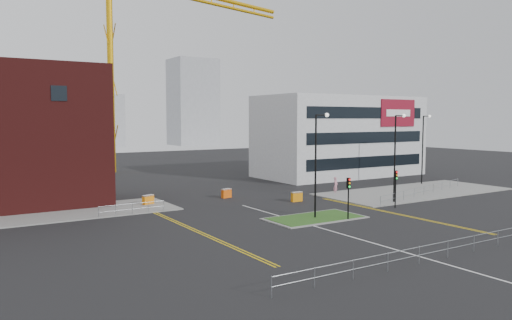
% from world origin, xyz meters
% --- Properties ---
extents(ground, '(200.00, 200.00, 0.00)m').
position_xyz_m(ground, '(0.00, 0.00, 0.00)').
color(ground, black).
rests_on(ground, ground).
extents(pavement_left, '(28.00, 8.00, 0.12)m').
position_xyz_m(pavement_left, '(-20.00, 22.00, 0.06)').
color(pavement_left, slate).
rests_on(pavement_left, ground).
extents(pavement_right, '(24.00, 10.00, 0.12)m').
position_xyz_m(pavement_right, '(22.00, 14.00, 0.06)').
color(pavement_right, slate).
rests_on(pavement_right, ground).
extents(island_kerb, '(8.60, 4.60, 0.08)m').
position_xyz_m(island_kerb, '(2.00, 8.00, 0.04)').
color(island_kerb, slate).
rests_on(island_kerb, ground).
extents(grass_island, '(8.00, 4.00, 0.12)m').
position_xyz_m(grass_island, '(2.00, 8.00, 0.06)').
color(grass_island, '#1E4617').
rests_on(grass_island, ground).
extents(office_block, '(25.00, 12.20, 12.00)m').
position_xyz_m(office_block, '(26.01, 31.97, 6.00)').
color(office_block, '#B7B9BD').
rests_on(office_block, ground).
extents(tower_crane, '(51.31, 15.24, 35.69)m').
position_xyz_m(tower_crane, '(3.77, 56.61, 24.73)').
color(tower_crane, '#CF940C').
rests_on(tower_crane, ground).
extents(streetlamp_island, '(1.46, 0.36, 9.18)m').
position_xyz_m(streetlamp_island, '(2.22, 8.00, 5.41)').
color(streetlamp_island, black).
rests_on(streetlamp_island, ground).
extents(streetlamp_right_near, '(1.46, 0.36, 9.18)m').
position_xyz_m(streetlamp_right_near, '(14.22, 10.00, 5.41)').
color(streetlamp_right_near, black).
rests_on(streetlamp_right_near, ground).
extents(streetlamp_right_far, '(1.46, 0.36, 9.18)m').
position_xyz_m(streetlamp_right_far, '(28.22, 18.00, 5.41)').
color(streetlamp_right_far, black).
rests_on(streetlamp_right_far, ground).
extents(traffic_light_island, '(0.28, 0.33, 3.65)m').
position_xyz_m(traffic_light_island, '(4.00, 5.98, 2.57)').
color(traffic_light_island, black).
rests_on(traffic_light_island, ground).
extents(traffic_light_right, '(0.28, 0.33, 3.65)m').
position_xyz_m(traffic_light_right, '(12.00, 7.98, 2.57)').
color(traffic_light_right, black).
rests_on(traffic_light_right, ground).
extents(railing_front, '(24.05, 0.05, 1.10)m').
position_xyz_m(railing_front, '(0.00, -6.00, 0.78)').
color(railing_front, gray).
rests_on(railing_front, ground).
extents(railing_left, '(6.05, 0.05, 1.10)m').
position_xyz_m(railing_left, '(-11.00, 18.00, 0.74)').
color(railing_left, gray).
rests_on(railing_left, ground).
extents(railing_right, '(19.05, 5.05, 1.10)m').
position_xyz_m(railing_right, '(20.50, 11.50, 0.78)').
color(railing_right, gray).
rests_on(railing_right, ground).
extents(centre_line, '(0.15, 30.00, 0.01)m').
position_xyz_m(centre_line, '(0.00, 2.00, 0.01)').
color(centre_line, silver).
rests_on(centre_line, ground).
extents(yellow_left_a, '(0.12, 24.00, 0.01)m').
position_xyz_m(yellow_left_a, '(-9.00, 10.00, 0.01)').
color(yellow_left_a, gold).
rests_on(yellow_left_a, ground).
extents(yellow_left_b, '(0.12, 24.00, 0.01)m').
position_xyz_m(yellow_left_b, '(-8.70, 10.00, 0.01)').
color(yellow_left_b, gold).
rests_on(yellow_left_b, ground).
extents(yellow_right_a, '(0.12, 20.00, 0.01)m').
position_xyz_m(yellow_right_a, '(9.50, 6.00, 0.01)').
color(yellow_right_a, gold).
rests_on(yellow_right_a, ground).
extents(yellow_right_b, '(0.12, 20.00, 0.01)m').
position_xyz_m(yellow_right_b, '(9.80, 6.00, 0.01)').
color(yellow_right_b, gold).
rests_on(yellow_right_b, ground).
extents(skyline_b, '(24.00, 12.00, 16.00)m').
position_xyz_m(skyline_b, '(10.00, 130.00, 8.00)').
color(skyline_b, gray).
rests_on(skyline_b, ground).
extents(skyline_c, '(14.00, 12.00, 28.00)m').
position_xyz_m(skyline_c, '(45.00, 125.00, 14.00)').
color(skyline_c, gray).
rests_on(skyline_c, ground).
extents(skyline_d, '(30.00, 12.00, 12.00)m').
position_xyz_m(skyline_d, '(-8.00, 140.00, 6.00)').
color(skyline_d, gray).
rests_on(skyline_d, ground).
extents(pedestrian, '(0.86, 0.76, 1.98)m').
position_xyz_m(pedestrian, '(12.94, 17.80, 0.99)').
color(pedestrian, '#CB8396').
rests_on(pedestrian, ground).
extents(barrier_left, '(1.31, 0.84, 1.05)m').
position_xyz_m(barrier_left, '(-8.00, 22.14, 0.57)').
color(barrier_left, orange).
rests_on(barrier_left, ground).
extents(barrier_mid, '(1.26, 0.66, 1.01)m').
position_xyz_m(barrier_mid, '(0.93, 22.08, 0.55)').
color(barrier_mid, '#F0590D').
rests_on(barrier_mid, ground).
extents(barrier_right, '(1.24, 0.47, 1.02)m').
position_xyz_m(barrier_right, '(6.00, 16.00, 0.56)').
color(barrier_right, orange).
rests_on(barrier_right, ground).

